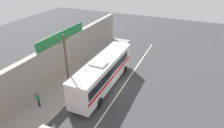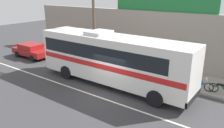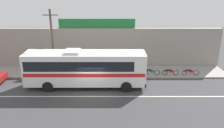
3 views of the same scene
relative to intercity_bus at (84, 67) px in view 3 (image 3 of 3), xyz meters
name	(u,v)px [view 3 (image 3 of 3)]	position (x,y,z in m)	size (l,w,h in m)	color
ground_plane	(91,93)	(0.75, -1.37, -2.07)	(70.00, 70.00, 0.00)	#3A3A3D
sidewalk_slab	(95,72)	(0.75, 3.83, -2.00)	(30.00, 3.60, 0.14)	gray
storefront_facade	(96,48)	(0.75, 5.98, 0.33)	(30.00, 0.70, 4.80)	gray
storefront_billboard	(97,23)	(0.91, 5.98, 3.28)	(9.02, 0.12, 1.10)	#1E7538
road_center_stripe	(91,96)	(0.75, -2.17, -2.06)	(30.00, 0.14, 0.01)	silver
intercity_bus	(84,67)	(0.00, 0.00, 0.00)	(11.65, 2.61, 3.78)	white
utility_pole	(52,43)	(-3.52, 2.29, 1.83)	(1.60, 0.22, 7.25)	brown
motorcycle_red	(190,72)	(11.35, 2.57, -1.50)	(1.93, 0.56, 0.94)	black
motorcycle_purple	(151,72)	(7.01, 2.64, -1.50)	(1.96, 0.56, 0.94)	black
motorcycle_green	(136,72)	(5.40, 2.52, -1.50)	(1.95, 0.56, 0.94)	black
motorcycle_black	(170,72)	(9.15, 2.62, -1.50)	(1.85, 0.56, 0.94)	black
pedestrian_by_curb	(37,62)	(-6.08, 4.35, -0.91)	(0.30, 0.48, 1.73)	navy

